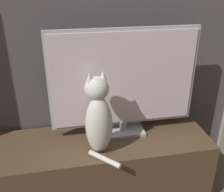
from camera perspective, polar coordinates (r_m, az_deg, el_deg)
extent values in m
cube|color=brown|center=(1.75, -2.65, -15.46)|extent=(1.36, 0.43, 0.43)
cube|color=#B7B7BC|center=(1.69, 2.43, -7.55)|extent=(0.26, 0.16, 0.02)
cylinder|color=#B7B7BC|center=(1.67, 2.45, -6.32)|extent=(0.04, 0.04, 0.07)
cube|color=#B7B7BC|center=(1.54, 2.60, 3.77)|extent=(0.88, 0.02, 0.59)
cube|color=silver|center=(1.52, 2.72, 3.59)|extent=(0.84, 0.01, 0.56)
ellipsoid|color=silver|center=(1.44, -2.85, -6.38)|extent=(0.17, 0.16, 0.34)
ellipsoid|color=olive|center=(1.49, -3.40, -6.02)|extent=(0.09, 0.06, 0.19)
sphere|color=silver|center=(1.37, -3.36, 1.61)|extent=(0.15, 0.15, 0.13)
cone|color=silver|center=(1.33, -4.92, 4.22)|extent=(0.04, 0.04, 0.04)
cone|color=silver|center=(1.35, -1.97, 4.61)|extent=(0.04, 0.04, 0.04)
cylinder|color=silver|center=(1.45, -1.53, -13.55)|extent=(0.16, 0.17, 0.03)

